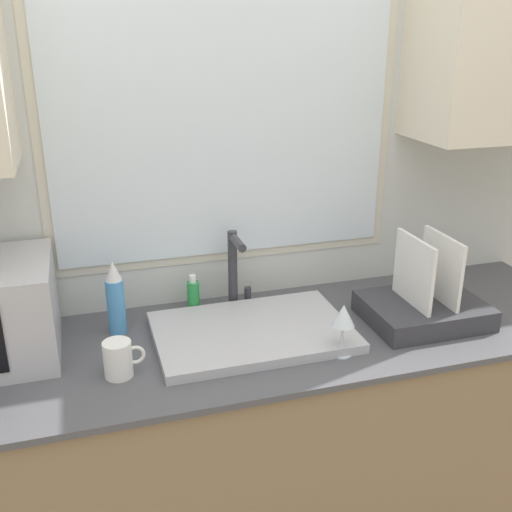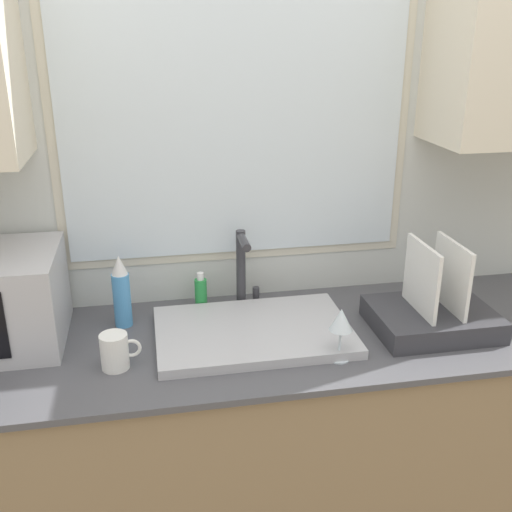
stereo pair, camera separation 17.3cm
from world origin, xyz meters
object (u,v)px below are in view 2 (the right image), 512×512
Objects in this scene: wine_glass at (341,322)px; faucet at (243,265)px; mug_near_sink at (115,351)px; spray_bottle at (121,292)px; soap_bottle at (201,293)px; dish_rack at (432,314)px.

faucet is at bearing 118.03° from wine_glass.
faucet is 1.67× the size of wine_glass.
mug_near_sink is at bearing -142.08° from faucet.
wine_glass is (0.62, -0.33, 0.01)m from spray_bottle.
soap_bottle is 0.43m from mug_near_sink.
soap_bottle is 0.81× the size of wine_glass.
soap_bottle is at bearing 176.22° from faucet.
soap_bottle reaches higher than mug_near_sink.
faucet is 0.41m from spray_bottle.
dish_rack reaches higher than mug_near_sink.
faucet is 0.45m from wine_glass.
dish_rack is at bearing 19.77° from wine_glass.
mug_near_sink is (-0.02, -0.26, -0.06)m from spray_bottle.
wine_glass is at bearing -48.79° from soap_bottle.
spray_bottle is at bearing 151.61° from wine_glass.
soap_bottle is at bearing 131.21° from wine_glass.
mug_near_sink is (-0.42, -0.33, -0.10)m from faucet.
wine_glass is (0.36, -0.41, 0.06)m from soap_bottle.
mug_near_sink is at bearing 173.46° from wine_glass.
spray_bottle is 2.09× the size of mug_near_sink.
faucet is at bearing -3.78° from soap_bottle.
faucet reaches higher than wine_glass.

